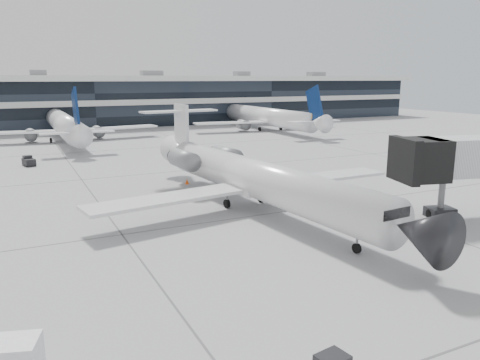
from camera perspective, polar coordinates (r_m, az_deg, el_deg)
ground at (r=36.88m, az=1.21°, el=-4.46°), size 220.00×220.00×0.00m
terminal at (r=114.68m, az=-18.09°, el=8.89°), size 170.00×22.00×10.00m
bg_jet_center at (r=87.43m, az=-20.50°, el=4.54°), size 32.00×40.00×9.60m
bg_jet_right at (r=99.48m, az=3.14°, el=6.15°), size 32.00×40.00×9.60m
regional_jet at (r=38.41m, az=1.56°, el=0.41°), size 27.67×34.57×7.98m
traffic_cone at (r=48.26m, az=-6.48°, el=-0.16°), size 0.51×0.51×0.60m
far_tug at (r=63.65m, az=-24.36°, el=2.09°), size 1.62×2.18×1.24m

